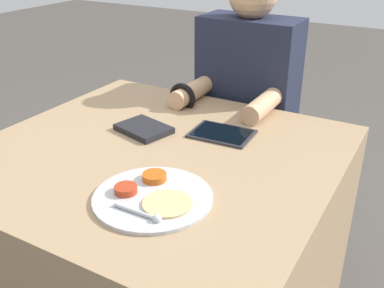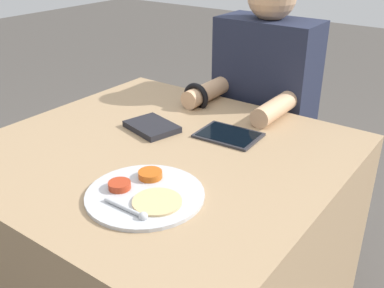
{
  "view_description": "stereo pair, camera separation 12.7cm",
  "coord_description": "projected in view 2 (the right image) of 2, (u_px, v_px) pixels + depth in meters",
  "views": [
    {
      "loc": [
        0.7,
        -1.0,
        1.32
      ],
      "look_at": [
        0.14,
        -0.01,
        0.77
      ],
      "focal_mm": 42.0,
      "sensor_mm": 36.0,
      "label": 1
    },
    {
      "loc": [
        0.81,
        -0.94,
        1.32
      ],
      "look_at": [
        0.14,
        -0.01,
        0.77
      ],
      "focal_mm": 42.0,
      "sensor_mm": 36.0,
      "label": 2
    }
  ],
  "objects": [
    {
      "name": "tablet_device",
      "position": [
        228.0,
        135.0,
        1.45
      ],
      "size": [
        0.2,
        0.16,
        0.01
      ],
      "color": "#28282D",
      "rests_on": "dining_table"
    },
    {
      "name": "person_diner",
      "position": [
        261.0,
        129.0,
        1.89
      ],
      "size": [
        0.4,
        0.44,
        1.19
      ],
      "color": "black",
      "rests_on": "ground_plane"
    },
    {
      "name": "red_notebook",
      "position": [
        152.0,
        127.0,
        1.5
      ],
      "size": [
        0.2,
        0.16,
        0.02
      ],
      "color": "silver",
      "rests_on": "dining_table"
    },
    {
      "name": "thali_tray",
      "position": [
        145.0,
        194.0,
        1.13
      ],
      "size": [
        0.3,
        0.3,
        0.03
      ],
      "color": "#B7BABF",
      "rests_on": "dining_table"
    },
    {
      "name": "dining_table",
      "position": [
        162.0,
        242.0,
        1.53
      ],
      "size": [
        1.06,
        1.01,
        0.71
      ],
      "color": "#9E7F5B",
      "rests_on": "ground_plane"
    }
  ]
}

